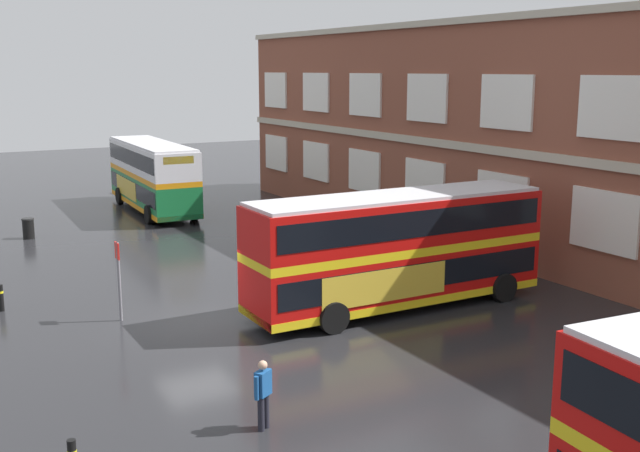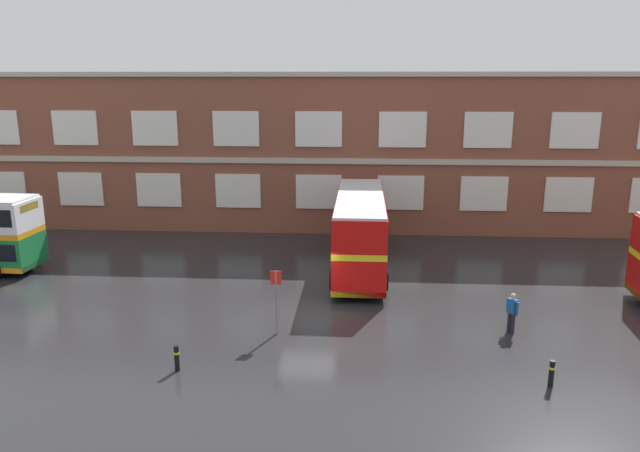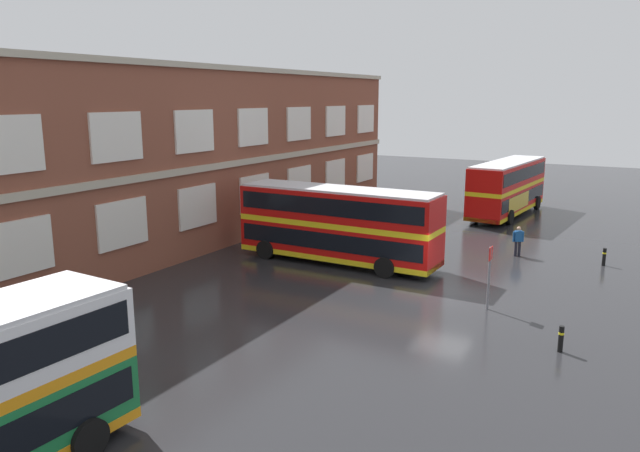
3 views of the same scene
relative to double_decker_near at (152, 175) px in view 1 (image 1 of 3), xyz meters
name	(u,v)px [view 1 (image 1 of 3)]	position (x,y,z in m)	size (l,w,h in m)	color
ground_plane	(250,310)	(20.44, -3.03, -2.15)	(120.00, 120.00, 0.00)	#232326
brick_terminal_building	(573,142)	(20.05, 12.95, 2.98)	(48.34, 8.19, 10.54)	brown
double_decker_near	(152,175)	(0.00, 0.00, 0.00)	(11.11, 3.24, 4.07)	#197038
double_decker_middle	(397,248)	(22.76, 1.61, 0.00)	(2.93, 11.02, 4.07)	red
waiting_passenger	(263,392)	(28.95, -6.53, -1.22)	(0.41, 0.60, 1.70)	black
bus_stand_flag	(119,274)	(19.41, -7.29, -0.51)	(0.44, 0.10, 2.70)	slate
station_litter_bin	(28,228)	(4.40, -7.81, -1.63)	(0.60, 0.60, 1.03)	black
safety_bollard_east	(1,297)	(16.28, -10.63, -1.66)	(0.19, 0.19, 0.95)	black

